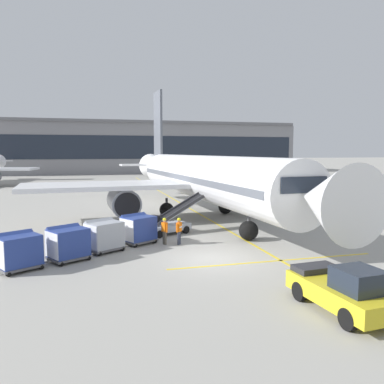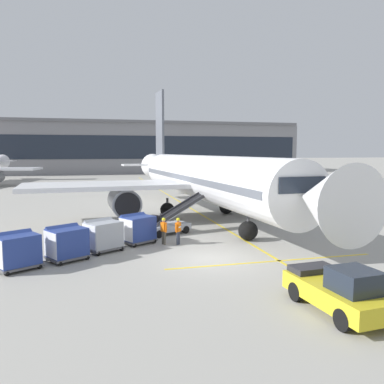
# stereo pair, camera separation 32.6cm
# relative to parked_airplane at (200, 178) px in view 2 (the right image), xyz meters

# --- Properties ---
(ground_plane) EXTENTS (600.00, 600.00, 0.00)m
(ground_plane) POSITION_rel_parked_airplane_xyz_m (-3.35, -13.48, -3.57)
(ground_plane) COLOR #9E9B93
(parked_airplane) EXTENTS (30.75, 40.57, 13.56)m
(parked_airplane) POSITION_rel_parked_airplane_xyz_m (0.00, 0.00, 0.00)
(parked_airplane) COLOR white
(parked_airplane) RESTS_ON ground
(belt_loader) EXTENTS (5.38, 3.48, 2.84)m
(belt_loader) POSITION_rel_parked_airplane_xyz_m (-4.10, -6.35, -2.73)
(belt_loader) COLOR #A3A8B2
(belt_loader) RESTS_ON ground
(baggage_cart_lead) EXTENTS (2.74, 2.40, 1.91)m
(baggage_cart_lead) POSITION_rel_parked_airplane_xyz_m (-6.66, -8.82, -2.58)
(baggage_cart_lead) COLOR #515156
(baggage_cart_lead) RESTS_ON ground
(baggage_cart_second) EXTENTS (2.74, 2.40, 1.91)m
(baggage_cart_second) POSITION_rel_parked_airplane_xyz_m (-8.88, -10.26, -2.58)
(baggage_cart_second) COLOR #515156
(baggage_cart_second) RESTS_ON ground
(baggage_cart_third) EXTENTS (2.74, 2.40, 1.91)m
(baggage_cart_third) POSITION_rel_parked_airplane_xyz_m (-10.85, -11.78, -2.58)
(baggage_cart_third) COLOR #515156
(baggage_cart_third) RESTS_ON ground
(baggage_cart_fourth) EXTENTS (2.74, 2.40, 1.91)m
(baggage_cart_fourth) POSITION_rel_parked_airplane_xyz_m (-13.16, -12.89, -2.58)
(baggage_cart_fourth) COLOR #515156
(baggage_cart_fourth) RESTS_ON ground
(pushback_tug) EXTENTS (2.44, 4.55, 1.83)m
(pushback_tug) POSITION_rel_parked_airplane_xyz_m (-0.51, -21.45, -2.75)
(pushback_tug) COLOR gold
(pushback_tug) RESTS_ON ground
(ground_crew_by_loader) EXTENTS (0.38, 0.52, 1.74)m
(ground_crew_by_loader) POSITION_rel_parked_airplane_xyz_m (-5.06, -9.55, -2.58)
(ground_crew_by_loader) COLOR #514C42
(ground_crew_by_loader) RESTS_ON ground
(ground_crew_by_carts) EXTENTS (0.43, 0.46, 1.74)m
(ground_crew_by_carts) POSITION_rel_parked_airplane_xyz_m (-4.17, -9.78, -2.58)
(ground_crew_by_carts) COLOR #333847
(ground_crew_by_carts) RESTS_ON ground
(safety_cone_engine_keepout) EXTENTS (0.69, 0.69, 0.78)m
(safety_cone_engine_keepout) POSITION_rel_parked_airplane_xyz_m (-6.74, -0.64, -3.20)
(safety_cone_engine_keepout) COLOR black
(safety_cone_engine_keepout) RESTS_ON ground
(safety_cone_wingtip) EXTENTS (0.63, 0.63, 0.71)m
(safety_cone_wingtip) POSITION_rel_parked_airplane_xyz_m (-5.71, -0.80, -3.23)
(safety_cone_wingtip) COLOR black
(safety_cone_wingtip) RESTS_ON ground
(apron_guidance_line_lead_in) EXTENTS (0.20, 110.00, 0.01)m
(apron_guidance_line_lead_in) POSITION_rel_parked_airplane_xyz_m (0.42, -0.71, -3.57)
(apron_guidance_line_lead_in) COLOR yellow
(apron_guidance_line_lead_in) RESTS_ON ground
(apron_guidance_line_stop_bar) EXTENTS (12.00, 0.20, 0.01)m
(apron_guidance_line_stop_bar) POSITION_rel_parked_airplane_xyz_m (0.05, -14.76, -3.57)
(apron_guidance_line_stop_bar) COLOR yellow
(apron_guidance_line_stop_bar) RESTS_ON ground
(terminal_building) EXTENTS (91.02, 20.04, 14.03)m
(terminal_building) POSITION_rel_parked_airplane_xyz_m (2.00, 77.29, 3.39)
(terminal_building) COLOR gray
(terminal_building) RESTS_ON ground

